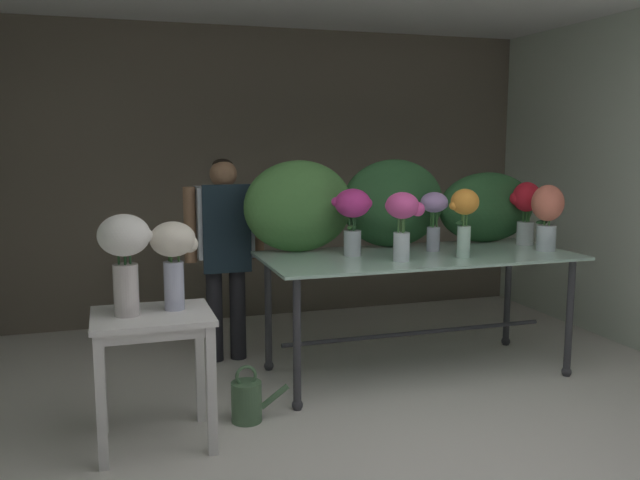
{
  "coord_description": "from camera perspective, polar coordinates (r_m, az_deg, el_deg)",
  "views": [
    {
      "loc": [
        -1.51,
        -2.31,
        1.65
      ],
      "look_at": [
        -0.29,
        1.52,
        1.05
      ],
      "focal_mm": 37.71,
      "sensor_mm": 36.0,
      "label": 1
    }
  ],
  "objects": [
    {
      "name": "wall_back",
      "position": [
        6.33,
        -3.82,
        5.55
      ],
      "size": [
        4.99,
        0.12,
        2.65
      ],
      "primitive_type": "cube",
      "color": "#706656",
      "rests_on": "ground"
    },
    {
      "name": "vase_magenta_ranunculus",
      "position": [
        4.59,
        2.79,
        2.35
      ],
      "size": [
        0.29,
        0.25,
        0.46
      ],
      "color": "silver",
      "rests_on": "display_table_glass"
    },
    {
      "name": "ground_plane",
      "position": [
        4.78,
        1.97,
        -11.68
      ],
      "size": [
        8.41,
        8.41,
        0.0
      ],
      "primitive_type": "plane",
      "color": "silver"
    },
    {
      "name": "vase_cream_lisianthus_tall",
      "position": [
        3.71,
        -12.31,
        -1.04
      ],
      "size": [
        0.26,
        0.25,
        0.48
      ],
      "color": "silver",
      "rests_on": "side_table_white"
    },
    {
      "name": "florist",
      "position": [
        5.01,
        -8.08,
        0.14
      ],
      "size": [
        0.59,
        0.24,
        1.51
      ],
      "color": "#232328",
      "rests_on": "ground"
    },
    {
      "name": "vase_coral_lilies",
      "position": [
        5.07,
        18.74,
        2.22
      ],
      "size": [
        0.23,
        0.23,
        0.47
      ],
      "color": "silver",
      "rests_on": "display_table_glass"
    },
    {
      "name": "vase_sunset_hydrangea",
      "position": [
        4.61,
        12.14,
        2.19
      ],
      "size": [
        0.21,
        0.19,
        0.47
      ],
      "color": "silver",
      "rests_on": "display_table_glass"
    },
    {
      "name": "watering_can",
      "position": [
        4.09,
        -6.18,
        -13.4
      ],
      "size": [
        0.35,
        0.18,
        0.34
      ],
      "color": "#4C704C",
      "rests_on": "ground"
    },
    {
      "name": "vase_crimson_freesia",
      "position": [
        5.3,
        17.11,
        2.76
      ],
      "size": [
        0.26,
        0.21,
        0.48
      ],
      "color": "silver",
      "rests_on": "display_table_glass"
    },
    {
      "name": "display_table_glass",
      "position": [
        4.74,
        8.31,
        -2.61
      ],
      "size": [
        2.17,
        0.96,
        0.86
      ],
      "color": "#A8D1BC",
      "rests_on": "ground"
    },
    {
      "name": "vase_fuchsia_carnations",
      "position": [
        4.4,
        7.02,
        1.98
      ],
      "size": [
        0.26,
        0.22,
        0.45
      ],
      "color": "silver",
      "rests_on": "display_table_glass"
    },
    {
      "name": "vase_lilac_stock",
      "position": [
        4.85,
        9.67,
        2.27
      ],
      "size": [
        0.2,
        0.19,
        0.42
      ],
      "color": "silver",
      "rests_on": "display_table_glass"
    },
    {
      "name": "side_table_white",
      "position": [
        3.75,
        -14.02,
        -7.75
      ],
      "size": [
        0.63,
        0.53,
        0.73
      ],
      "color": "white",
      "rests_on": "ground"
    },
    {
      "name": "vase_white_roses_tall",
      "position": [
        3.64,
        -16.22,
        -0.98
      ],
      "size": [
        0.29,
        0.27,
        0.54
      ],
      "color": "silver",
      "rests_on": "side_table_white"
    },
    {
      "name": "foliage_backdrop",
      "position": [
        4.99,
        6.09,
        2.91
      ],
      "size": [
        2.32,
        0.31,
        0.65
      ],
      "color": "#477F3D",
      "rests_on": "display_table_glass"
    }
  ]
}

